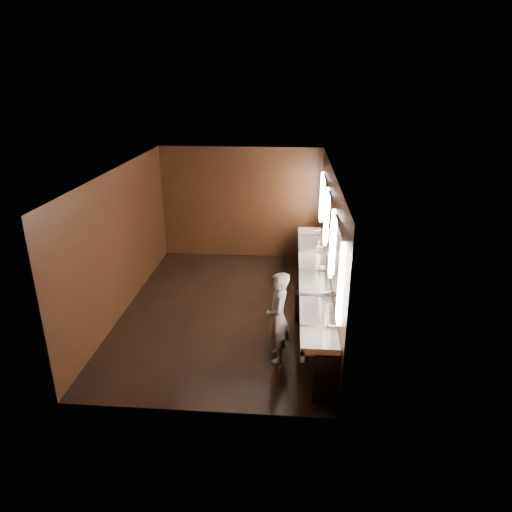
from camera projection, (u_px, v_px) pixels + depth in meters
The scene contains 10 objects.
floor at pixel (225, 309), 9.19m from camera, with size 6.00×6.00×0.00m, color black.
ceiling at pixel (221, 171), 8.16m from camera, with size 4.00×6.00×0.02m, color #2D2D2B.
wall_back at pixel (241, 203), 11.45m from camera, with size 4.00×0.02×2.80m, color black.
wall_front at pixel (190, 324), 5.89m from camera, with size 4.00×0.02×2.80m, color black.
wall_left at pixel (121, 241), 8.82m from camera, with size 0.02×6.00×2.80m, color black.
wall_right at pixel (329, 247), 8.52m from camera, with size 0.02×6.00×2.80m, color black.
sink_counter at pixel (316, 290), 8.87m from camera, with size 0.55×5.40×1.01m.
mirror_band at pixel (329, 229), 8.40m from camera, with size 0.06×5.03×1.15m.
person at pixel (278, 317), 7.32m from camera, with size 0.56×0.37×1.54m, color #99BAE4.
trash_bin at pixel (305, 306), 8.69m from camera, with size 0.37×0.37×0.58m, color black.
Camera 1 is at (1.26, -8.07, 4.39)m, focal length 32.00 mm.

